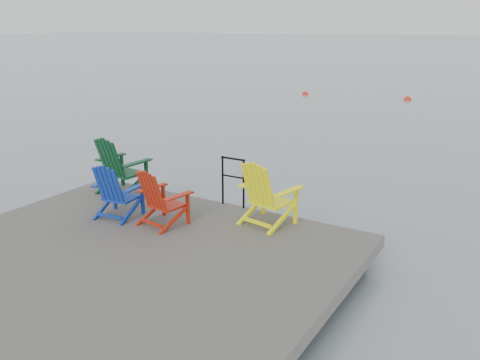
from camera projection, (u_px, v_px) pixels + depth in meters
The scene contains 9 objects.
ground at pixel (132, 283), 7.47m from camera, with size 400.00×400.00×0.00m, color slate.
dock at pixel (130, 262), 7.37m from camera, with size 6.00×5.00×1.40m.
handrail at pixel (233, 177), 9.05m from camera, with size 0.48×0.04×0.90m.
chair_green at pixel (119, 165), 9.75m from camera, with size 0.94×0.88×1.12m.
chair_blue at pixel (116, 190), 8.53m from camera, with size 0.81×0.76×0.95m.
chair_red at pixel (160, 197), 8.19m from camera, with size 0.85×0.80×0.95m.
chair_yellow at pixel (266, 193), 8.19m from camera, with size 0.97×0.92×1.08m.
buoy_a at pixel (407, 100), 25.61m from camera, with size 0.38×0.38×0.38m, color #B9270A.
buoy_b at pixel (305, 95), 27.63m from camera, with size 0.34×0.34×0.34m, color red.
Camera 1 is at (4.80, -4.93, 3.65)m, focal length 38.00 mm.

